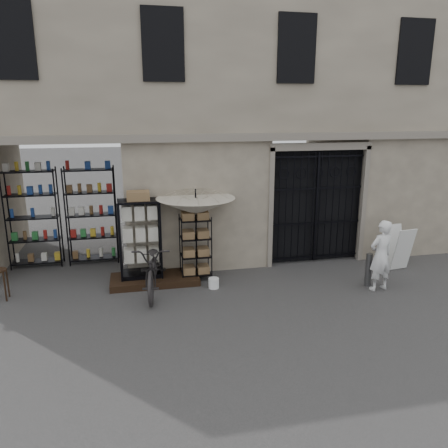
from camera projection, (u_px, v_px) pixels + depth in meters
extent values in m
plane|color=black|center=(275.00, 301.00, 9.09)|extent=(80.00, 80.00, 0.00)
cube|color=gray|center=(233.00, 85.00, 11.73)|extent=(14.00, 4.00, 9.00)
cube|color=black|center=(61.00, 212.00, 10.45)|extent=(3.00, 1.70, 3.00)
cube|color=black|center=(63.00, 217.00, 10.98)|extent=(2.70, 0.50, 2.50)
cube|color=black|center=(314.00, 205.00, 11.22)|extent=(2.50, 0.06, 3.00)
cube|color=black|center=(316.00, 208.00, 11.08)|extent=(0.05, 0.05, 2.80)
cube|color=black|center=(155.00, 279.00, 10.06)|extent=(2.00, 0.90, 0.15)
cube|color=black|center=(142.00, 274.00, 10.08)|extent=(0.98, 0.71, 0.10)
cube|color=silver|center=(143.00, 242.00, 9.61)|extent=(0.82, 0.17, 1.66)
cube|color=silver|center=(140.00, 243.00, 9.89)|extent=(0.81, 0.53, 1.39)
cube|color=olive|center=(138.00, 198.00, 9.62)|extent=(0.56, 0.47, 0.20)
cube|color=black|center=(196.00, 248.00, 10.10)|extent=(0.80, 0.68, 1.54)
cube|color=olive|center=(196.00, 250.00, 10.12)|extent=(0.67, 0.56, 1.16)
cylinder|color=black|center=(196.00, 235.00, 10.09)|extent=(0.04, 0.04, 2.13)
imported|color=beige|center=(196.00, 202.00, 9.90)|extent=(1.63, 1.66, 1.44)
cylinder|color=white|center=(214.00, 283.00, 9.75)|extent=(0.29, 0.29, 0.23)
imported|color=black|center=(155.00, 291.00, 9.59)|extent=(0.89, 1.22, 2.17)
cube|color=black|center=(1.00, 285.00, 9.10)|extent=(0.32, 0.32, 0.65)
cylinder|color=#535354|center=(368.00, 270.00, 9.81)|extent=(0.14, 0.14, 0.76)
imported|color=white|center=(378.00, 289.00, 9.70)|extent=(0.88, 1.66, 0.38)
cube|color=silver|center=(403.00, 250.00, 10.67)|extent=(0.54, 0.32, 1.07)
cube|color=silver|center=(394.00, 246.00, 10.97)|extent=(0.54, 0.32, 1.07)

